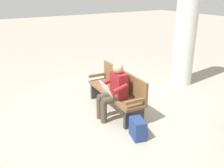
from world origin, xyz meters
TOP-DOWN VIEW (x-y plane):
  - ground_plane at (0.00, 0.00)m, footprint 40.00×40.00m
  - bench_near at (-0.01, -0.07)m, footprint 1.83×0.62m
  - person_seated at (-0.27, 0.18)m, footprint 0.59×0.59m
  - backpack at (-1.15, 0.23)m, footprint 0.40×0.33m
  - support_pillar at (0.44, -2.55)m, footprint 0.58×0.58m

SIDE VIEW (x-z plane):
  - ground_plane at x=0.00m, z-range 0.00..0.00m
  - backpack at x=-1.15m, z-range 0.00..0.36m
  - bench_near at x=-0.01m, z-range 0.01..0.91m
  - person_seated at x=-0.27m, z-range 0.04..1.22m
  - support_pillar at x=0.44m, z-range 0.00..3.15m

